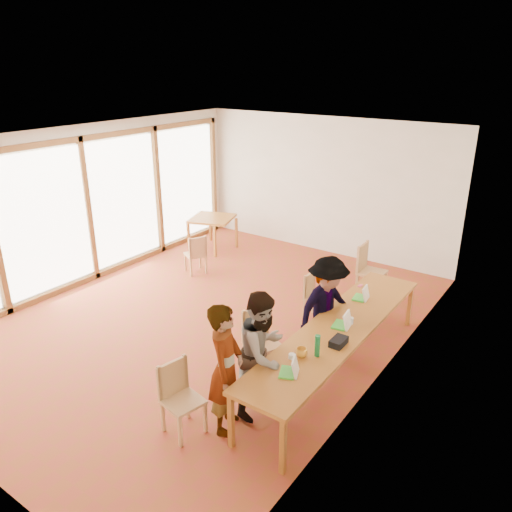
{
  "coord_description": "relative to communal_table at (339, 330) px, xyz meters",
  "views": [
    {
      "loc": [
        4.95,
        -5.68,
        4.07
      ],
      "look_at": [
        0.61,
        0.52,
        1.1
      ],
      "focal_mm": 35.0,
      "sensor_mm": 36.0,
      "label": 1
    }
  ],
  "objects": [
    {
      "name": "ceiling",
      "position": [
        -2.5,
        0.24,
        2.32
      ],
      "size": [
        6.0,
        8.0,
        0.04
      ],
      "primitive_type": "cube",
      "color": "white",
      "rests_on": "wall_back"
    },
    {
      "name": "laptop_far",
      "position": [
        -0.09,
        0.96,
        0.1
      ],
      "size": [
        0.24,
        0.27,
        0.21
      ],
      "rotation": [
        0.0,
        0.0,
        0.14
      ],
      "color": "#43D03C",
      "rests_on": "communal_table"
    },
    {
      "name": "wall_back",
      "position": [
        -2.5,
        4.24,
        0.8
      ],
      "size": [
        6.0,
        0.1,
        3.0
      ],
      "primitive_type": "cube",
      "color": "silver",
      "rests_on": "ground"
    },
    {
      "name": "person_far",
      "position": [
        -0.35,
        0.33,
        0.08
      ],
      "size": [
        0.87,
        1.14,
        1.56
      ],
      "primitive_type": "imported",
      "rotation": [
        0.0,
        0.0,
        1.25
      ],
      "color": "gray",
      "rests_on": "ground"
    },
    {
      "name": "window_wall",
      "position": [
        -5.46,
        0.24,
        0.8
      ],
      "size": [
        0.1,
        8.0,
        3.0
      ],
      "primitive_type": "cube",
      "color": "white",
      "rests_on": "ground"
    },
    {
      "name": "green_bottle",
      "position": [
        0.09,
        -0.79,
        0.19
      ],
      "size": [
        0.07,
        0.07,
        0.28
      ],
      "primitive_type": "cylinder",
      "color": "#166F36",
      "rests_on": "communal_table"
    },
    {
      "name": "laptop_near",
      "position": [
        0.03,
        -1.29,
        0.1
      ],
      "size": [
        0.28,
        0.3,
        0.2
      ],
      "rotation": [
        0.0,
        0.0,
        0.4
      ],
      "color": "#43D03C",
      "rests_on": "communal_table"
    },
    {
      "name": "wall_right",
      "position": [
        0.5,
        0.24,
        0.8
      ],
      "size": [
        0.1,
        8.0,
        3.0
      ],
      "primitive_type": "cube",
      "color": "silver",
      "rests_on": "ground"
    },
    {
      "name": "chair_far",
      "position": [
        -1.08,
        1.27,
        -0.21
      ],
      "size": [
        0.39,
        0.39,
        0.43
      ],
      "rotation": [
        0.0,
        0.0,
        0.05
      ],
      "color": "tan",
      "rests_on": "ground"
    },
    {
      "name": "side_table",
      "position": [
        -4.6,
        2.88,
        -0.03
      ],
      "size": [
        0.9,
        0.9,
        0.75
      ],
      "rotation": [
        0.0,
        0.0,
        0.34
      ],
      "color": "#A16123",
      "rests_on": "ground"
    },
    {
      "name": "person_near",
      "position": [
        -0.59,
        -1.7,
        0.1
      ],
      "size": [
        0.59,
        0.7,
        1.61
      ],
      "primitive_type": "imported",
      "rotation": [
        0.0,
        0.0,
        1.99
      ],
      "color": "gray",
      "rests_on": "ground"
    },
    {
      "name": "laptop_mid",
      "position": [
        0.05,
        0.04,
        0.11
      ],
      "size": [
        0.26,
        0.29,
        0.22
      ],
      "rotation": [
        0.0,
        0.0,
        0.15
      ],
      "color": "#43D03C",
      "rests_on": "communal_table"
    },
    {
      "name": "chair_empty",
      "position": [
        -0.71,
        2.6,
        -0.1
      ],
      "size": [
        0.48,
        0.48,
        0.53
      ],
      "rotation": [
        0.0,
        0.0,
        0.04
      ],
      "color": "tan",
      "rests_on": "ground"
    },
    {
      "name": "ground",
      "position": [
        -2.5,
        0.24,
        -0.7
      ],
      "size": [
        8.0,
        8.0,
        0.0
      ],
      "primitive_type": "plane",
      "color": "#A13E27",
      "rests_on": "ground"
    },
    {
      "name": "chair_mid",
      "position": [
        -0.96,
        -0.49,
        -0.14
      ],
      "size": [
        0.57,
        0.57,
        0.49
      ],
      "rotation": [
        0.0,
        0.0,
        -0.42
      ],
      "color": "tan",
      "rests_on": "ground"
    },
    {
      "name": "communal_table",
      "position": [
        0.0,
        0.0,
        0.0
      ],
      "size": [
        0.8,
        4.0,
        0.75
      ],
      "color": "#A16123",
      "rests_on": "ground"
    },
    {
      "name": "pink_phone",
      "position": [
        -0.3,
        1.36,
        0.05
      ],
      "size": [
        0.05,
        0.1,
        0.01
      ],
      "primitive_type": "cube",
      "color": "#E34975",
      "rests_on": "communal_table"
    },
    {
      "name": "condiment_cup",
      "position": [
        -0.12,
        -1.02,
        0.08
      ],
      "size": [
        0.08,
        0.08,
        0.06
      ],
      "primitive_type": "cylinder",
      "color": "white",
      "rests_on": "communal_table"
    },
    {
      "name": "chair_spare",
      "position": [
        -3.91,
        1.56,
        -0.2
      ],
      "size": [
        0.51,
        0.51,
        0.44
      ],
      "rotation": [
        0.0,
        0.0,
        2.66
      ],
      "color": "tan",
      "rests_on": "ground"
    },
    {
      "name": "chair_near",
      "position": [
        -1.03,
        -2.04,
        -0.16
      ],
      "size": [
        0.49,
        0.49,
        0.47
      ],
      "rotation": [
        0.0,
        0.0,
        -0.21
      ],
      "color": "tan",
      "rests_on": "ground"
    },
    {
      "name": "yellow_mug",
      "position": [
        -0.05,
        -0.91,
        0.1
      ],
      "size": [
        0.15,
        0.15,
        0.11
      ],
      "primitive_type": "imported",
      "rotation": [
        0.0,
        0.0,
        0.04
      ],
      "color": "gold",
      "rests_on": "communal_table"
    },
    {
      "name": "clear_glass",
      "position": [
        0.09,
        0.17,
        0.09
      ],
      "size": [
        0.07,
        0.07,
        0.09
      ],
      "primitive_type": "cylinder",
      "color": "silver",
      "rests_on": "communal_table"
    },
    {
      "name": "black_pouch",
      "position": [
        0.2,
        -0.42,
        0.09
      ],
      "size": [
        0.16,
        0.26,
        0.09
      ],
      "primitive_type": "cube",
      "color": "black",
      "rests_on": "communal_table"
    },
    {
      "name": "person_mid",
      "position": [
        -0.43,
        -1.18,
        0.1
      ],
      "size": [
        0.64,
        0.8,
        1.6
      ],
      "primitive_type": "imported",
      "rotation": [
        0.0,
        0.0,
        1.61
      ],
      "color": "gray",
      "rests_on": "ground"
    }
  ]
}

